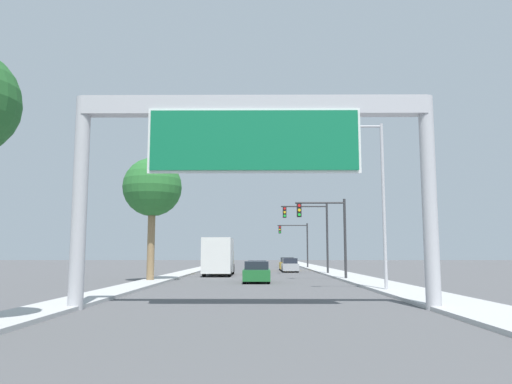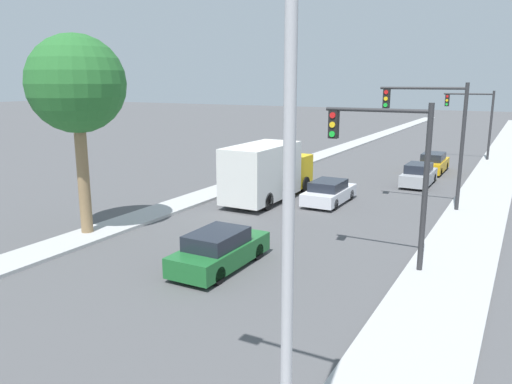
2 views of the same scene
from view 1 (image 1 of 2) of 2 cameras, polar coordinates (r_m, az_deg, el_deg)
sidewalk_right at (r=60.76m, az=7.61°, el=-8.79°), size 3.00×120.00×0.15m
median_strip_left at (r=60.75m, az=-6.74°, el=-8.81°), size 2.00×120.00×0.15m
sign_gantry at (r=18.58m, az=-0.21°, el=5.15°), size 13.45×0.73×7.88m
car_mid_left at (r=46.86m, az=0.15°, el=-8.69°), size 1.86×4.36×1.37m
car_near_left at (r=60.29m, az=3.56°, el=-8.24°), size 1.71×4.65×1.54m
car_mid_center at (r=35.27m, az=0.07°, el=-9.17°), size 1.84×4.59×1.47m
car_mid_right at (r=54.73m, az=3.88°, el=-8.38°), size 1.70×4.43×1.51m
truck_box_primary at (r=46.02m, az=-4.26°, el=-7.39°), size 2.50×7.79×3.37m
traffic_light_near_intersection at (r=38.69m, az=8.35°, el=-3.81°), size 3.89×0.32×6.19m
traffic_light_mid_block at (r=48.61m, az=6.53°, el=-3.94°), size 4.56×0.32×6.84m
traffic_light_far_intersection at (r=68.49m, az=4.79°, el=-5.24°), size 4.17×0.32×6.11m
palm_tree_background at (r=36.91m, az=-11.75°, el=0.44°), size 4.24×4.24×8.92m
street_lamp_right at (r=27.52m, az=13.64°, el=0.12°), size 2.86×0.28×9.04m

